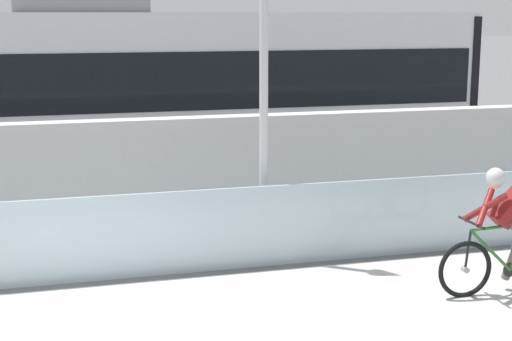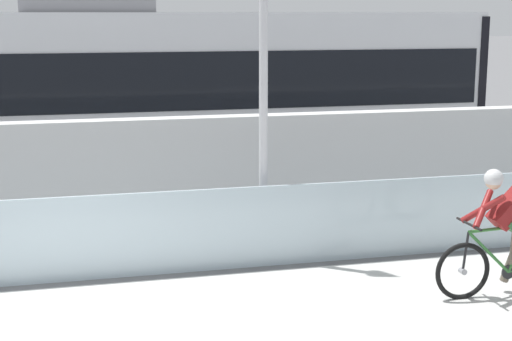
{
  "view_description": "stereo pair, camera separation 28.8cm",
  "coord_description": "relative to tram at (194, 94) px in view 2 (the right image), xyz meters",
  "views": [
    {
      "loc": [
        -0.1,
        -8.22,
        3.44
      ],
      "look_at": [
        2.84,
        2.35,
        1.25
      ],
      "focal_mm": 55.54,
      "sensor_mm": 36.0,
      "label": 1
    },
    {
      "loc": [
        0.18,
        -8.3,
        3.44
      ],
      "look_at": [
        2.84,
        2.35,
        1.25
      ],
      "focal_mm": 55.54,
      "sensor_mm": 36.0,
      "label": 2
    }
  ],
  "objects": [
    {
      "name": "tram_rail_near",
      "position": [
        -2.72,
        -0.72,
        -1.89
      ],
      "size": [
        32.0,
        0.08,
        0.01
      ],
      "primitive_type": "cube",
      "color": "#595654",
      "rests_on": "ground"
    },
    {
      "name": "tram_rail_far",
      "position": [
        -2.72,
        0.72,
        -1.89
      ],
      "size": [
        32.0,
        0.08,
        0.01
      ],
      "primitive_type": "cube",
      "color": "#595654",
      "rests_on": "ground"
    },
    {
      "name": "ground_plane",
      "position": [
        -2.72,
        -6.85,
        -1.89
      ],
      "size": [
        200.0,
        200.0,
        0.0
      ],
      "primitive_type": "plane",
      "color": "slate"
    },
    {
      "name": "glass_parapet",
      "position": [
        -2.72,
        -5.0,
        -1.33
      ],
      "size": [
        32.0,
        0.05,
        1.13
      ],
      "primitive_type": "cube",
      "color": "silver",
      "rests_on": "ground"
    },
    {
      "name": "tram",
      "position": [
        0.0,
        0.0,
        0.0
      ],
      "size": [
        11.06,
        2.54,
        3.81
      ],
      "color": "silver",
      "rests_on": "ground"
    },
    {
      "name": "concrete_barrier_wall",
      "position": [
        -2.72,
        -3.2,
        -0.96
      ],
      "size": [
        32.0,
        0.36,
        1.87
      ],
      "primitive_type": "cube",
      "color": "silver",
      "rests_on": "ground"
    },
    {
      "name": "cyclist_on_bike",
      "position": [
        2.65,
        -6.85,
        -1.11
      ],
      "size": [
        1.77,
        0.58,
        1.61
      ],
      "color": "black",
      "rests_on": "ground"
    },
    {
      "name": "bike_path_deck",
      "position": [
        -2.72,
        -6.85,
        -1.89
      ],
      "size": [
        32.0,
        3.2,
        0.01
      ],
      "primitive_type": "cube",
      "color": "silver",
      "rests_on": "ground"
    },
    {
      "name": "lamp_post_antenna",
      "position": [
        0.17,
        -4.7,
        1.4
      ],
      "size": [
        0.28,
        0.28,
        5.2
      ],
      "color": "gray",
      "rests_on": "ground"
    }
  ]
}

